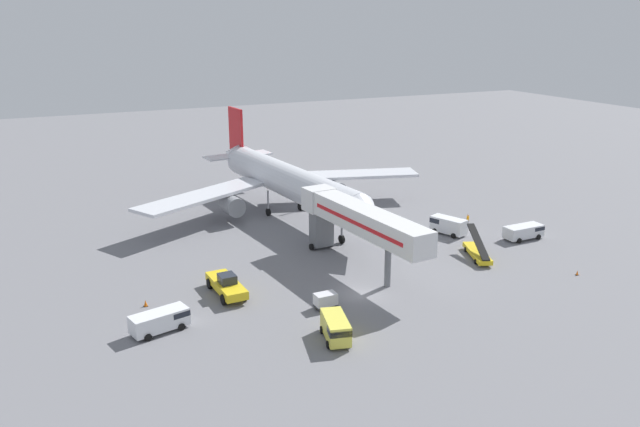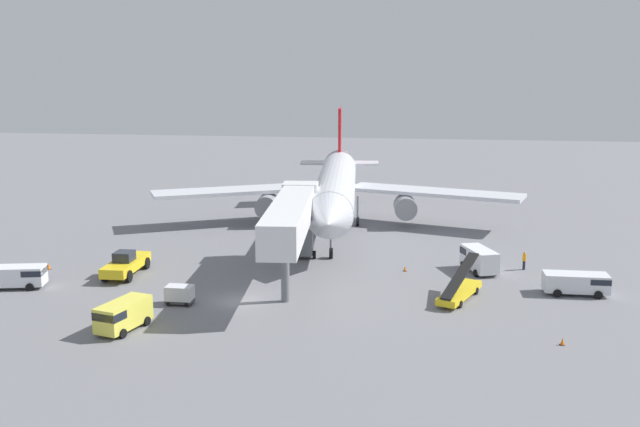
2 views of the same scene
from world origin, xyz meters
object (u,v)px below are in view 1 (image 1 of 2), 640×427
at_px(airplane_at_gate, 286,180).
at_px(service_van_near_right, 161,320).
at_px(service_van_outer_right, 336,328).
at_px(safety_cone_alpha, 577,273).
at_px(safety_cone_bravo, 407,242).
at_px(ground_crew_worker_foreground, 468,220).
at_px(jet_bridge, 356,219).
at_px(pushback_tug, 227,285).
at_px(safety_cone_charlie, 146,303).
at_px(belt_loader_truck, 477,252).
at_px(baggage_cart_far_left, 326,300).
at_px(service_van_far_center, 524,231).
at_px(service_van_outer_left, 447,225).

xyz_separation_m(airplane_at_gate, service_van_near_right, (-24.16, -29.17, -3.95)).
relative_size(service_van_outer_right, safety_cone_alpha, 9.37).
bearing_deg(safety_cone_bravo, service_van_outer_right, -135.83).
bearing_deg(ground_crew_worker_foreground, jet_bridge, -162.34).
xyz_separation_m(pushback_tug, safety_cone_charlie, (-8.18, 0.65, -0.74)).
xyz_separation_m(pushback_tug, belt_loader_truck, (30.34, -2.41, -0.30)).
relative_size(service_van_near_right, baggage_cart_far_left, 2.57).
bearing_deg(service_van_near_right, pushback_tug, 34.14).
bearing_deg(pushback_tug, safety_cone_charlie, 175.47).
relative_size(airplane_at_gate, jet_bridge, 2.07).
bearing_deg(ground_crew_worker_foreground, baggage_cart_far_left, -152.42).
bearing_deg(service_van_far_center, service_van_near_right, -173.02).
bearing_deg(service_van_near_right, jet_bridge, 15.15).
xyz_separation_m(airplane_at_gate, pushback_tug, (-16.35, -23.87, -4.00)).
distance_m(jet_bridge, service_van_near_right, 24.68).
distance_m(belt_loader_truck, service_van_near_right, 38.26).
distance_m(belt_loader_truck, service_van_far_center, 10.35).
bearing_deg(service_van_far_center, safety_cone_bravo, 161.74).
bearing_deg(ground_crew_worker_foreground, service_van_near_right, -163.65).
xyz_separation_m(jet_bridge, service_van_outer_right, (-9.70, -14.69, -4.61)).
bearing_deg(service_van_outer_left, service_van_near_right, -163.71).
distance_m(service_van_outer_left, safety_cone_bravo, 6.98).
xyz_separation_m(service_van_near_right, safety_cone_bravo, (33.34, 10.74, -0.88)).
height_order(belt_loader_truck, ground_crew_worker_foreground, belt_loader_truck).
relative_size(airplane_at_gate, safety_cone_alpha, 87.67).
xyz_separation_m(pushback_tug, baggage_cart_far_left, (7.88, -7.29, -0.21)).
distance_m(service_van_far_center, ground_crew_worker_foreground, 8.00).
relative_size(service_van_near_right, ground_crew_worker_foreground, 3.11).
relative_size(belt_loader_truck, service_van_outer_left, 1.36).
bearing_deg(safety_cone_bravo, service_van_far_center, -18.26).
relative_size(pushback_tug, safety_cone_alpha, 13.66).
distance_m(service_van_outer_right, ground_crew_worker_foreground, 37.54).
distance_m(service_van_far_center, service_van_near_right, 48.41).
bearing_deg(service_van_outer_right, safety_cone_bravo, 44.17).
height_order(belt_loader_truck, safety_cone_bravo, belt_loader_truck).
bearing_deg(belt_loader_truck, service_van_near_right, -175.67).
relative_size(baggage_cart_far_left, safety_cone_charlie, 3.32).
relative_size(jet_bridge, baggage_cart_far_left, 10.06).
relative_size(service_van_far_center, safety_cone_bravo, 10.99).
bearing_deg(safety_cone_charlie, baggage_cart_far_left, -26.30).
bearing_deg(service_van_outer_left, service_van_outer_right, -142.82).
height_order(airplane_at_gate, service_van_outer_left, airplane_at_gate).
bearing_deg(safety_cone_alpha, safety_cone_charlie, 164.95).
relative_size(service_van_outer_right, ground_crew_worker_foreground, 2.69).
relative_size(belt_loader_truck, safety_cone_alpha, 13.43).
height_order(jet_bridge, service_van_outer_left, jet_bridge).
bearing_deg(safety_cone_alpha, ground_crew_worker_foreground, 90.98).
xyz_separation_m(jet_bridge, safety_cone_charlie, (-23.76, -0.39, -5.50)).
distance_m(pushback_tug, service_van_outer_right, 14.86).
xyz_separation_m(service_van_near_right, service_van_outer_left, (40.17, 11.73, 0.16)).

